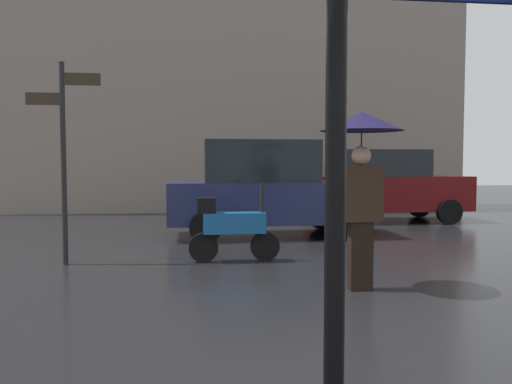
{
  "coord_description": "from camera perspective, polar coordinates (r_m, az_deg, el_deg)",
  "views": [
    {
      "loc": [
        -0.46,
        -2.83,
        1.55
      ],
      "look_at": [
        0.53,
        5.24,
        1.08
      ],
      "focal_mm": 36.02,
      "sensor_mm": 36.0,
      "label": 1
    }
  ],
  "objects": [
    {
      "name": "parked_car_left",
      "position": [
        10.8,
        1.12,
        0.36
      ],
      "size": [
        4.2,
        1.95,
        2.0
      ],
      "rotation": [
        0.0,
        0.0,
        2.99
      ],
      "color": "#1E234C",
      "rests_on": "ground"
    },
    {
      "name": "parked_scooter",
      "position": [
        8.03,
        -2.74,
        -3.82
      ],
      "size": [
        1.43,
        0.32,
        1.23
      ],
      "rotation": [
        0.0,
        0.0,
        0.34
      ],
      "color": "black",
      "rests_on": "ground"
    },
    {
      "name": "parked_car_right",
      "position": [
        13.93,
        14.02,
        0.74
      ],
      "size": [
        4.08,
        1.91,
        1.88
      ],
      "rotation": [
        0.0,
        0.0,
        3.15
      ],
      "color": "#590C0F",
      "rests_on": "ground"
    },
    {
      "name": "street_signpost",
      "position": [
        8.25,
        -20.59,
        5.14
      ],
      "size": [
        1.08,
        0.08,
        3.05
      ],
      "color": "black",
      "rests_on": "ground"
    },
    {
      "name": "pedestrian_with_umbrella",
      "position": [
        6.31,
        11.62,
        4.25
      ],
      "size": [
        1.01,
        1.01,
        2.16
      ],
      "rotation": [
        0.0,
        0.0,
        0.66
      ],
      "color": "black",
      "rests_on": "ground"
    }
  ]
}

